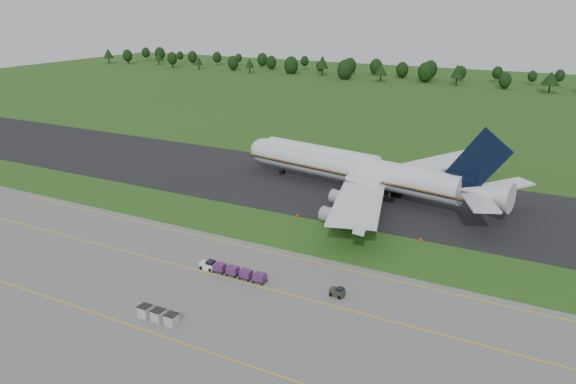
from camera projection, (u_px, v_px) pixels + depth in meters
The scene contains 10 objects.
ground at pixel (276, 229), 110.94m from camera, with size 600.00×600.00×0.00m, color #234D17.
apron at pixel (164, 307), 82.51m from camera, with size 300.00×52.00×0.06m, color slate.
taxiway at pixel (333, 189), 134.33m from camera, with size 300.00×40.00×0.08m, color black.
apron_markings at pixel (193, 287), 88.37m from camera, with size 300.00×30.20×0.01m.
tree_line at pixel (485, 76), 290.51m from camera, with size 524.08×21.93×11.84m.
aircraft at pixel (357, 169), 131.26m from camera, with size 69.09×66.07×19.32m.
baggage_train at pixel (231, 271), 91.93m from camera, with size 12.45×1.59×1.53m.
utility_cart at pixel (337, 293), 85.41m from camera, with size 2.31×1.55×1.19m.
uld_row at pixel (158, 315), 78.87m from camera, with size 6.46×1.66×1.64m.
edge_markers at pixel (356, 227), 111.00m from camera, with size 26.52×0.30×0.60m.
Camera 1 is at (50.17, -89.55, 42.78)m, focal length 35.00 mm.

